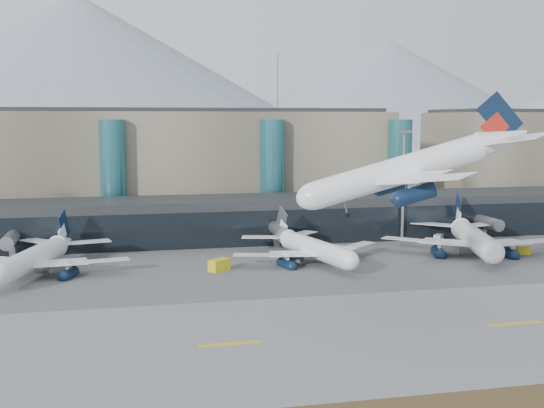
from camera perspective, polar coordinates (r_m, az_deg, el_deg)
The scene contains 17 objects.
ground at distance 106.24m, azimuth 6.03°, elevation -8.29°, with size 900.00×900.00×0.00m, color #515154.
runway_strip at distance 92.72m, azimuth 9.00°, elevation -10.64°, with size 400.00×40.00×0.04m, color slate.
runway_markings at distance 92.71m, azimuth 9.00°, elevation -10.62°, with size 128.00×1.00×0.02m.
concourse at distance 159.91m, azimuth -0.48°, elevation -1.20°, with size 170.00×27.00×10.00m.
terminal_main at distance 187.69m, azimuth -10.03°, elevation 3.15°, with size 130.00×30.00×31.00m.
teal_towers at distance 172.60m, azimuth -6.47°, elevation 2.39°, with size 116.40×19.40×46.00m.
mountain_ridge at distance 479.88m, azimuth -6.63°, elevation 9.20°, with size 910.00×400.00×110.00m.
lightmast_mid at distance 158.62m, azimuth 10.94°, elevation 2.04°, with size 3.00×1.20×25.60m.
hero_jet at distance 100.24m, azimuth 12.28°, elevation 3.64°, with size 35.95×35.53×11.61m.
jet_parked_left at distance 132.57m, azimuth -18.87°, elevation -3.62°, with size 34.04×35.56×11.41m.
jet_parked_mid at distance 135.56m, azimuth 2.98°, elevation -3.10°, with size 32.70×33.69×10.83m.
jet_parked_right at distance 149.87m, azimuth 16.31°, elevation -2.12°, with size 37.90×39.50×12.68m.
veh_a at distance 133.44m, azimuth -17.46°, elevation -4.94°, with size 3.62×2.03×2.03m, color #BDBDBD.
veh_c at distance 132.80m, azimuth 1.79°, elevation -4.66°, with size 3.75×1.98×2.08m, color #4A4B4F.
veh_d at distance 161.96m, azimuth 13.76°, elevation -2.78°, with size 2.94×1.57×1.68m, color #BDBDBD.
veh_e at distance 152.27m, azimuth 20.28°, elevation -3.68°, with size 2.70×1.53×1.53m, color gold.
veh_h at distance 127.75m, azimuth -4.42°, elevation -5.12°, with size 3.99×2.10×2.21m, color gold.
Camera 1 is at (-32.59, -97.10, 28.22)m, focal length 45.00 mm.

